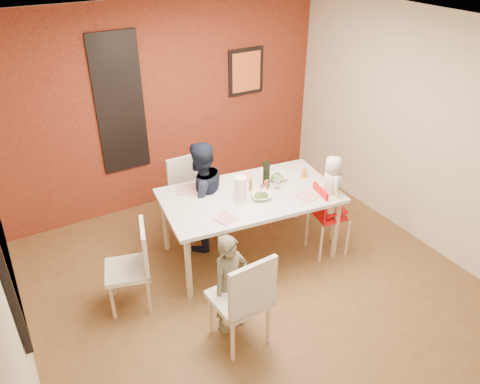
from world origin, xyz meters
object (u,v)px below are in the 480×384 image
chair_near (245,297)px  chair_far (192,195)px  toddler (331,186)px  chair_left (135,262)px  child_near (230,284)px  dining_table (250,200)px  high_chair (326,213)px  child_far (201,198)px  wine_bottle (266,175)px  paper_towel_roll (241,189)px

chair_near → chair_far: bearing=-103.6°
chair_far → toddler: bearing=-41.0°
chair_left → toddler: size_ratio=1.28×
chair_near → child_near: bearing=-92.0°
chair_far → child_near: (-0.34, -1.58, -0.06)m
dining_table → child_near: bearing=-129.7°
dining_table → high_chair: bearing=-28.1°
chair_left → child_far: size_ratio=0.68×
dining_table → wine_bottle: size_ratio=6.72×
high_chair → child_near: (-1.54, -0.50, -0.01)m
toddler → wine_bottle: 0.74m
chair_left → wine_bottle: 1.75m
toddler → high_chair: bearing=89.1°
high_chair → child_far: bearing=65.5°
chair_near → high_chair: 1.71m
chair_far → child_far: (-0.00, -0.25, 0.10)m
child_near → wine_bottle: (1.01, 0.98, 0.43)m
dining_table → high_chair: 0.91m
chair_far → toddler: 1.66m
chair_far → wine_bottle: bearing=-41.3°
chair_near → chair_far: (0.34, 1.83, 0.01)m
child_far → chair_left: bearing=17.4°
wine_bottle → high_chair: bearing=-41.9°
chair_left → paper_towel_roll: bearing=109.6°
toddler → wine_bottle: toddler is taller
child_far → toddler: child_far is taller
high_chair → paper_towel_roll: (-0.94, 0.34, 0.42)m
chair_far → paper_towel_roll: (0.26, -0.73, 0.37)m
dining_table → high_chair: (0.78, -0.42, -0.20)m
chair_left → high_chair: (2.21, -0.27, 0.02)m
dining_table → toddler: 0.92m
toddler → paper_towel_roll: 1.03m
chair_far → chair_left: size_ratio=1.13×
dining_table → toddler: (0.80, -0.42, 0.16)m
high_chair → chair_left: bearing=92.8°
chair_far → child_far: size_ratio=0.77×
wine_bottle → paper_towel_roll: size_ratio=1.04×
high_chair → dining_table: bearing=71.6°
dining_table → child_near: child_near is taller
dining_table → chair_far: chair_far is taller
child_near → wine_bottle: size_ratio=3.46×
chair_left → chair_far: bearing=145.0°
dining_table → toddler: size_ratio=2.82×
dining_table → child_near: (-0.76, -0.92, -0.21)m
chair_left → high_chair: 2.22m
high_chair → wine_bottle: bearing=57.9°
child_near → child_far: child_far is taller
dining_table → child_far: 0.58m
child_far → toddler: (1.22, -0.83, 0.21)m
dining_table → paper_towel_roll: size_ratio=6.97×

